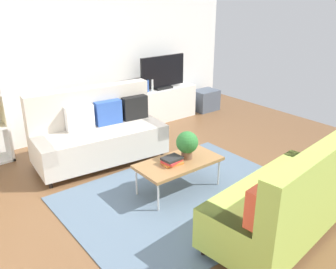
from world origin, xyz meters
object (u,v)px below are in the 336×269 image
at_px(couch_beige, 99,133).
at_px(table_book_0, 172,163).
at_px(tv_console, 162,104).
at_px(coffee_table, 179,163).
at_px(tv, 163,73).
at_px(bottle_0, 147,86).
at_px(couch_green, 289,199).
at_px(storage_trunk, 205,100).
at_px(potted_plant, 187,143).
at_px(vase_0, 136,88).
at_px(bottle_1, 152,85).

xyz_separation_m(couch_beige, table_book_0, (0.27, -1.42, -0.02)).
distance_m(couch_beige, tv_console, 2.14).
relative_size(coffee_table, table_book_0, 4.58).
distance_m(tv, bottle_0, 0.43).
height_order(couch_green, tv_console, couch_green).
xyz_separation_m(storage_trunk, table_book_0, (-2.75, -2.27, 0.21)).
height_order(potted_plant, vase_0, vase_0).
bearing_deg(table_book_0, bottle_1, 59.46).
height_order(table_book_0, vase_0, vase_0).
relative_size(couch_green, coffee_table, 1.81).
height_order(storage_trunk, table_book_0, table_book_0).
height_order(couch_beige, vase_0, couch_beige).
relative_size(bottle_0, bottle_1, 1.02).
height_order(couch_beige, bottle_0, couch_beige).
relative_size(couch_beige, vase_0, 10.93).
distance_m(tv, table_book_0, 2.91).
height_order(storage_trunk, potted_plant, potted_plant).
xyz_separation_m(couch_green, tv, (1.24, 3.77, 0.51)).
height_order(couch_beige, couch_green, same).
bearing_deg(tv, tv_console, 90.00).
bearing_deg(coffee_table, vase_0, 68.47).
height_order(tv_console, bottle_0, bottle_0).
distance_m(tv, potted_plant, 2.74).
relative_size(tv, vase_0, 5.55).
height_order(bottle_0, bottle_1, bottle_0).
bearing_deg(storage_trunk, couch_green, -122.38).
height_order(potted_plant, bottle_1, bottle_1).
xyz_separation_m(couch_green, bottle_1, (0.97, 3.75, 0.31)).
relative_size(tv_console, storage_trunk, 2.69).
height_order(tv_console, bottle_1, bottle_1).
distance_m(potted_plant, table_book_0, 0.32).
height_order(tv, bottle_0, tv).
bearing_deg(couch_beige, bottle_0, -144.17).
bearing_deg(bottle_0, coffee_table, -116.35).
bearing_deg(couch_green, table_book_0, 99.12).
height_order(couch_green, storage_trunk, couch_green).
height_order(couch_green, tv, tv).
relative_size(couch_green, storage_trunk, 3.82).
height_order(tv_console, tv, tv).
bearing_deg(couch_beige, tv, -148.93).
bearing_deg(vase_0, bottle_1, -16.30).
bearing_deg(vase_0, table_book_0, -113.78).
height_order(couch_beige, tv_console, couch_beige).
bearing_deg(table_book_0, tv, 54.97).
bearing_deg(bottle_1, coffee_table, -118.46).
bearing_deg(bottle_1, tv_console, 8.36).
relative_size(tv_console, bottle_0, 6.10).
height_order(couch_beige, potted_plant, couch_beige).
height_order(coffee_table, tv, tv).
bearing_deg(coffee_table, storage_trunk, 40.71).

